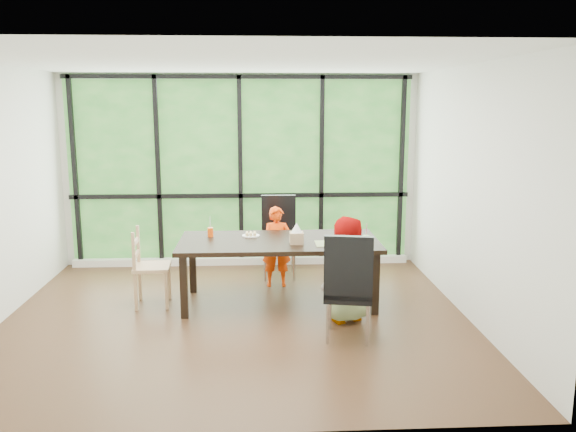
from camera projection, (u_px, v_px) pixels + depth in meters
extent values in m
plane|color=black|center=(237.00, 318.00, 6.28)|extent=(5.00, 5.00, 0.00)
plane|color=silver|center=(241.00, 171.00, 8.23)|extent=(5.00, 0.00, 5.00)
cube|color=#20531F|center=(240.00, 171.00, 8.21)|extent=(4.80, 0.02, 2.65)
cube|color=silver|center=(242.00, 261.00, 8.38)|extent=(4.80, 0.12, 0.10)
cube|color=black|center=(279.00, 272.00, 6.71)|extent=(2.36, 1.26, 0.75)
cube|color=black|center=(279.00, 238.00, 7.68)|extent=(0.46, 0.46, 1.08)
cube|color=black|center=(349.00, 285.00, 5.67)|extent=(0.54, 0.54, 1.08)
cube|color=tan|center=(152.00, 267.00, 6.63)|extent=(0.42, 0.44, 0.90)
imported|color=#F23E06|center=(277.00, 247.00, 7.32)|extent=(0.37, 0.25, 1.02)
imported|color=slate|center=(345.00, 269.00, 6.12)|extent=(0.65, 0.56, 1.14)
cube|color=tan|center=(333.00, 244.00, 6.46)|extent=(0.40, 0.29, 0.01)
cylinder|color=white|center=(251.00, 236.00, 6.83)|extent=(0.21, 0.21, 0.01)
cylinder|color=white|center=(338.00, 244.00, 6.44)|extent=(0.25, 0.25, 0.02)
cylinder|color=#FF500B|center=(210.00, 232.00, 6.80)|extent=(0.07, 0.07, 0.11)
cylinder|color=#61C538|center=(366.00, 241.00, 6.37)|extent=(0.07, 0.07, 0.11)
cube|color=tan|center=(297.00, 238.00, 6.46)|extent=(0.15, 0.15, 0.13)
cylinder|color=white|center=(210.00, 224.00, 6.78)|extent=(0.01, 0.04, 0.20)
cylinder|color=pink|center=(366.00, 232.00, 6.35)|extent=(0.01, 0.04, 0.20)
cone|color=white|center=(297.00, 227.00, 6.43)|extent=(0.12, 0.12, 0.11)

